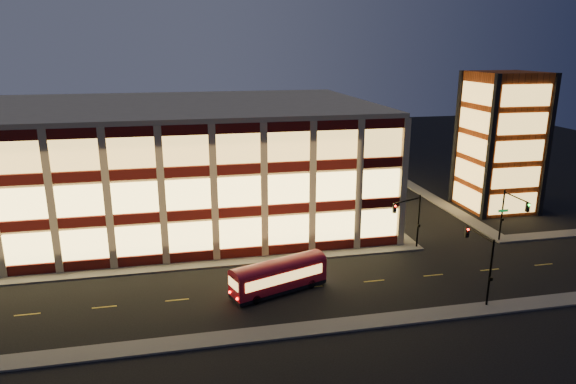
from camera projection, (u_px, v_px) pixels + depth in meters
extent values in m
plane|color=black|center=(198.00, 269.00, 50.29)|extent=(200.00, 200.00, 0.00)
cube|color=#514F4C|center=(167.00, 267.00, 50.61)|extent=(54.00, 2.00, 0.15)
cube|color=#514F4C|center=(361.00, 204.00, 70.84)|extent=(2.00, 30.00, 0.15)
cube|color=#514F4C|center=(548.00, 235.00, 59.17)|extent=(14.00, 2.00, 0.15)
cube|color=#514F4C|center=(434.00, 199.00, 73.03)|extent=(2.00, 30.00, 0.15)
cube|color=#514F4C|center=(205.00, 340.00, 38.04)|extent=(100.00, 2.00, 0.15)
cube|color=tan|center=(165.00, 164.00, 63.76)|extent=(50.00, 30.00, 14.00)
cube|color=tan|center=(161.00, 105.00, 61.77)|extent=(50.40, 30.40, 0.50)
cube|color=#470C0A|center=(166.00, 258.00, 51.28)|extent=(50.10, 0.25, 1.00)
cube|color=#E7C361|center=(165.00, 239.00, 50.72)|extent=(49.00, 0.20, 3.00)
cube|color=#470C0A|center=(355.00, 200.00, 70.50)|extent=(0.25, 30.10, 1.00)
cube|color=#E7C361|center=(356.00, 186.00, 69.92)|extent=(0.20, 29.00, 3.00)
cube|color=#470C0A|center=(163.00, 217.00, 50.07)|extent=(50.10, 0.25, 1.00)
cube|color=#E7C361|center=(162.00, 196.00, 49.52)|extent=(49.00, 0.20, 3.00)
cube|color=#470C0A|center=(356.00, 169.00, 69.30)|extent=(0.25, 30.10, 1.00)
cube|color=#E7C361|center=(357.00, 154.00, 68.72)|extent=(0.20, 29.00, 3.00)
cube|color=#470C0A|center=(160.00, 173.00, 48.87)|extent=(50.10, 0.25, 1.00)
cube|color=#E7C361|center=(159.00, 151.00, 48.31)|extent=(49.00, 0.20, 3.00)
cube|color=#470C0A|center=(358.00, 137.00, 68.09)|extent=(0.25, 30.10, 1.00)
cube|color=#E7C361|center=(358.00, 121.00, 67.51)|extent=(0.20, 29.00, 3.00)
cube|color=#8C3814|center=(500.00, 142.00, 67.07)|extent=(8.00, 8.00, 18.00)
cube|color=black|center=(490.00, 149.00, 62.51)|extent=(0.60, 0.60, 18.00)
cube|color=black|center=(548.00, 147.00, 64.10)|extent=(0.60, 0.60, 18.00)
cube|color=black|center=(457.00, 138.00, 70.03)|extent=(0.60, 0.60, 18.00)
cube|color=black|center=(509.00, 136.00, 71.63)|extent=(0.60, 0.60, 18.00)
cube|color=#FFC159|center=(513.00, 204.00, 65.21)|extent=(6.60, 0.16, 2.60)
cube|color=#FFC159|center=(467.00, 197.00, 68.23)|extent=(0.16, 6.60, 2.60)
cube|color=#FFC159|center=(516.00, 178.00, 64.27)|extent=(6.60, 0.16, 2.60)
cube|color=#FFC159|center=(469.00, 172.00, 67.30)|extent=(0.16, 6.60, 2.60)
cube|color=#FFC159|center=(520.00, 151.00, 63.34)|extent=(6.60, 0.16, 2.60)
cube|color=#FFC159|center=(472.00, 146.00, 66.37)|extent=(0.16, 6.60, 2.60)
cube|color=#FFC159|center=(523.00, 124.00, 62.41)|extent=(6.60, 0.16, 2.60)
cube|color=#FFC159|center=(474.00, 120.00, 65.43)|extent=(0.16, 6.60, 2.60)
cube|color=#FFC159|center=(527.00, 95.00, 61.47)|extent=(6.60, 0.16, 2.60)
cube|color=#FFC159|center=(477.00, 93.00, 64.50)|extent=(0.16, 6.60, 2.60)
cylinder|color=black|center=(418.00, 222.00, 54.89)|extent=(0.18, 0.18, 6.00)
cylinder|color=black|center=(408.00, 200.00, 53.10)|extent=(3.56, 1.63, 0.14)
cube|color=black|center=(395.00, 208.00, 52.18)|extent=(0.32, 0.32, 0.95)
sphere|color=#FF0C05|center=(395.00, 206.00, 51.93)|extent=(0.20, 0.20, 0.20)
cube|color=black|center=(419.00, 226.00, 54.82)|extent=(0.25, 0.18, 0.28)
cylinder|color=black|center=(502.00, 215.00, 56.88)|extent=(0.18, 0.18, 6.00)
cylinder|color=black|center=(516.00, 197.00, 54.26)|extent=(0.14, 4.00, 0.14)
cube|color=black|center=(528.00, 207.00, 52.52)|extent=(0.32, 0.32, 0.95)
sphere|color=#0CFF26|center=(529.00, 205.00, 52.27)|extent=(0.20, 0.20, 0.20)
cube|color=black|center=(502.00, 219.00, 56.81)|extent=(0.25, 0.18, 0.28)
cube|color=#0C7226|center=(503.00, 211.00, 56.58)|extent=(1.20, 0.06, 0.28)
cylinder|color=black|center=(490.00, 274.00, 42.38)|extent=(0.18, 0.18, 6.00)
cylinder|color=black|center=(480.00, 235.00, 43.52)|extent=(0.14, 4.00, 0.14)
cube|color=black|center=(467.00, 232.00, 45.54)|extent=(0.32, 0.32, 0.95)
sphere|color=#FF0C05|center=(468.00, 230.00, 45.29)|extent=(0.20, 0.20, 0.20)
cube|color=black|center=(491.00, 279.00, 42.30)|extent=(0.25, 0.18, 0.28)
cube|color=#9C0818|center=(279.00, 276.00, 45.43)|extent=(9.08, 5.09, 2.04)
cube|color=black|center=(279.00, 288.00, 45.76)|extent=(9.08, 5.09, 0.31)
cylinder|color=black|center=(256.00, 299.00, 43.50)|extent=(0.84, 0.52, 0.80)
cylinder|color=black|center=(245.00, 291.00, 45.09)|extent=(0.84, 0.52, 0.80)
cylinder|color=black|center=(311.00, 284.00, 46.38)|extent=(0.84, 0.52, 0.80)
cylinder|color=black|center=(299.00, 276.00, 47.97)|extent=(0.84, 0.52, 0.80)
cube|color=#FFC159|center=(285.00, 278.00, 44.43)|extent=(7.35, 2.71, 0.89)
cube|color=#FFC159|center=(272.00, 268.00, 46.29)|extent=(7.35, 2.71, 0.89)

